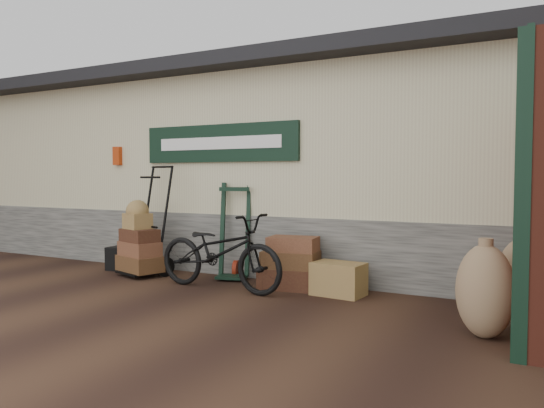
# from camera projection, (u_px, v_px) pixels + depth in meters

# --- Properties ---
(ground) EXTENTS (80.00, 80.00, 0.00)m
(ground) POSITION_uv_depth(u_px,v_px,m) (197.00, 289.00, 6.88)
(ground) COLOR black
(ground) RESTS_ON ground
(station_building) EXTENTS (14.40, 4.10, 3.20)m
(station_building) POSITION_uv_depth(u_px,v_px,m) (290.00, 168.00, 9.20)
(station_building) COLOR #4C4C47
(station_building) RESTS_ON ground
(porter_trolley) EXTENTS (0.98, 0.84, 1.66)m
(porter_trolley) POSITION_uv_depth(u_px,v_px,m) (151.00, 219.00, 7.87)
(porter_trolley) COLOR black
(porter_trolley) RESTS_ON ground
(green_barrow) EXTENTS (0.59, 0.54, 1.37)m
(green_barrow) POSITION_uv_depth(u_px,v_px,m) (234.00, 231.00, 7.57)
(green_barrow) COLOR black
(green_barrow) RESTS_ON ground
(suitcase_stack) EXTENTS (0.84, 0.60, 0.69)m
(suitcase_stack) POSITION_uv_depth(u_px,v_px,m) (291.00, 262.00, 6.91)
(suitcase_stack) COLOR #3D1B13
(suitcase_stack) RESTS_ON ground
(wicker_hamper) EXTENTS (0.65, 0.46, 0.40)m
(wicker_hamper) POSITION_uv_depth(u_px,v_px,m) (338.00, 279.00, 6.52)
(wicker_hamper) COLOR brown
(wicker_hamper) RESTS_ON ground
(black_trunk) EXTENTS (0.39, 0.35, 0.36)m
(black_trunk) POSITION_uv_depth(u_px,v_px,m) (120.00, 258.00, 8.29)
(black_trunk) COLOR black
(black_trunk) RESTS_ON ground
(bicycle) EXTENTS (0.79, 1.95, 1.11)m
(bicycle) POSITION_uv_depth(u_px,v_px,m) (220.00, 247.00, 6.81)
(bicycle) COLOR black
(bicycle) RESTS_ON ground
(burlap_sack_left) EXTENTS (0.68, 0.63, 0.90)m
(burlap_sack_left) POSITION_uv_depth(u_px,v_px,m) (526.00, 284.00, 4.98)
(burlap_sack_left) COLOR olive
(burlap_sack_left) RESTS_ON ground
(burlap_sack_right) EXTENTS (0.67, 0.63, 0.85)m
(burlap_sack_right) POSITION_uv_depth(u_px,v_px,m) (485.00, 291.00, 4.78)
(burlap_sack_right) COLOR olive
(burlap_sack_right) RESTS_ON ground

